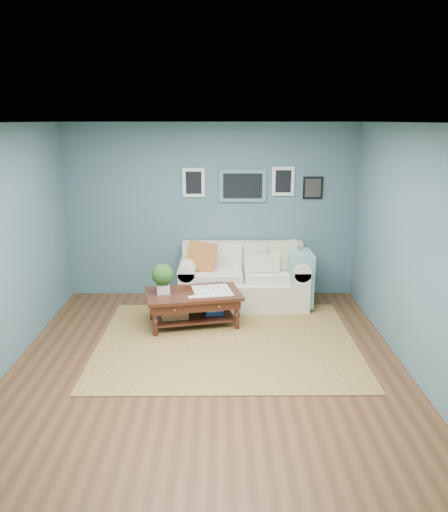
{
  "coord_description": "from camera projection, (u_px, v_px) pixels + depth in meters",
  "views": [
    {
      "loc": [
        0.15,
        -5.18,
        2.73
      ],
      "look_at": [
        0.19,
        1.0,
        1.04
      ],
      "focal_mm": 35.0,
      "sensor_mm": 36.0,
      "label": 1
    }
  ],
  "objects": [
    {
      "name": "coffee_table",
      "position": [
        188.0,
        298.0,
        6.76
      ],
      "size": [
        1.38,
        0.97,
        0.88
      ],
      "rotation": [
        0.0,
        0.0,
        0.2
      ],
      "color": "#35130C",
      "rests_on": "ground"
    },
    {
      "name": "loveseat",
      "position": [
        249.0,
        278.0,
        7.56
      ],
      "size": [
        1.96,
        0.89,
        1.01
      ],
      "color": "beige",
      "rests_on": "ground"
    },
    {
      "name": "area_rug",
      "position": [
        227.0,
        342.0,
        6.33
      ],
      "size": [
        3.23,
        2.58,
        0.01
      ],
      "primitive_type": "cube",
      "color": "brown",
      "rests_on": "ground"
    },
    {
      "name": "room_shell",
      "position": [
        208.0,
        250.0,
        5.41
      ],
      "size": [
        5.0,
        5.02,
        2.7
      ],
      "color": "brown",
      "rests_on": "ground"
    }
  ]
}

